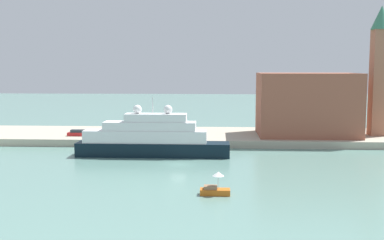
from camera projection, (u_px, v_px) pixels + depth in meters
ground at (178, 165)px, 77.57m from camera, size 400.00×400.00×0.00m
quay_dock at (188, 136)px, 104.07m from camera, size 110.00×21.59×1.47m
large_yacht at (151, 139)px, 84.70m from camera, size 27.34×4.30×10.68m
small_motorboat at (215, 188)px, 59.25m from camera, size 3.76×1.53×2.94m
harbor_building at (307, 104)px, 100.06m from camera, size 20.50×13.70×13.16m
bell_tower at (380, 65)px, 99.13m from camera, size 4.31×4.31×27.06m
parked_car at (78, 133)px, 99.76m from camera, size 4.49×1.65×1.31m
person_figure at (97, 132)px, 100.04m from camera, size 0.36×0.36×1.61m
mooring_bollard at (190, 138)px, 94.83m from camera, size 0.39×0.39×0.66m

